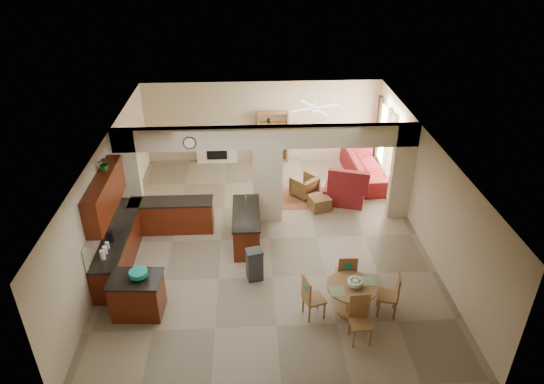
{
  "coord_description": "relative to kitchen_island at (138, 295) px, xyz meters",
  "views": [
    {
      "loc": [
        -0.48,
        -10.66,
        7.41
      ],
      "look_at": [
        0.09,
        0.3,
        1.26
      ],
      "focal_mm": 32.0,
      "sensor_mm": 36.0,
      "label": 1
    }
  ],
  "objects": [
    {
      "name": "dining_table",
      "position": [
        4.53,
        -0.23,
        0.01
      ],
      "size": [
        1.06,
        1.06,
        0.72
      ],
      "color": "brown",
      "rests_on": "floor"
    },
    {
      "name": "wall_left",
      "position": [
        -1.08,
        2.64,
        0.93
      ],
      "size": [
        0.0,
        10.0,
        10.0
      ],
      "primitive_type": "plane",
      "rotation": [
        1.57,
        0.0,
        1.57
      ],
      "color": "#C3B68F",
      "rests_on": "floor"
    },
    {
      "name": "partition_left_pier",
      "position": [
        -0.78,
        3.64,
        0.93
      ],
      "size": [
        0.6,
        0.25,
        2.8
      ],
      "primitive_type": "cube",
      "color": "#C3B68F",
      "rests_on": "floor"
    },
    {
      "name": "ceiling_fan",
      "position": [
        4.42,
        5.64,
        2.09
      ],
      "size": [
        1.0,
        1.0,
        0.1
      ],
      "primitive_type": "cylinder",
      "color": "white",
      "rests_on": "ceiling"
    },
    {
      "name": "chaise",
      "position": [
        5.28,
        4.55,
        -0.23
      ],
      "size": [
        1.43,
        1.29,
        0.48
      ],
      "primitive_type": "cube",
      "rotation": [
        0.0,
        0.0,
        -0.31
      ],
      "color": "maroon",
      "rests_on": "floor"
    },
    {
      "name": "ottoman",
      "position": [
        4.46,
        4.1,
        -0.27
      ],
      "size": [
        0.69,
        0.69,
        0.4
      ],
      "primitive_type": "cube",
      "rotation": [
        0.0,
        0.0,
        0.3
      ],
      "color": "maroon",
      "rests_on": "floor"
    },
    {
      "name": "plant",
      "position": [
        -0.9,
        2.19,
        2.07
      ],
      "size": [
        0.37,
        0.34,
        0.34
      ],
      "primitive_type": "imported",
      "rotation": [
        0.0,
        0.0,
        0.26
      ],
      "color": "#174712",
      "rests_on": "upper_cabinets"
    },
    {
      "name": "window_b",
      "position": [
        6.89,
        6.64,
        0.73
      ],
      "size": [
        0.02,
        0.9,
        1.9
      ],
      "primitive_type": "cube",
      "color": "white",
      "rests_on": "wall_right"
    },
    {
      "name": "ceiling",
      "position": [
        2.92,
        2.64,
        2.33
      ],
      "size": [
        10.0,
        10.0,
        0.0
      ],
      "primitive_type": "plane",
      "rotation": [
        3.14,
        0.0,
        0.0
      ],
      "color": "white",
      "rests_on": "wall_back"
    },
    {
      "name": "partition_center_pier",
      "position": [
        2.92,
        3.64,
        0.63
      ],
      "size": [
        0.8,
        0.25,
        2.2
      ],
      "primitive_type": "cube",
      "color": "#C3B68F",
      "rests_on": "floor"
    },
    {
      "name": "partition_right_pier",
      "position": [
        6.62,
        3.64,
        0.93
      ],
      "size": [
        0.6,
        0.25,
        2.8
      ],
      "primitive_type": "cube",
      "color": "#C3B68F",
      "rests_on": "floor"
    },
    {
      "name": "drape_a_left",
      "position": [
        6.85,
        4.34,
        0.73
      ],
      "size": [
        0.1,
        0.28,
        2.3
      ],
      "primitive_type": "cube",
      "color": "#3F1D19",
      "rests_on": "wall_right"
    },
    {
      "name": "chair_south",
      "position": [
        4.56,
        -0.95,
        0.08
      ],
      "size": [
        0.44,
        0.45,
        1.02
      ],
      "rotation": [
        0.0,
        0.0,
        0.06
      ],
      "color": "brown",
      "rests_on": "floor"
    },
    {
      "name": "wall_front",
      "position": [
        2.92,
        -2.36,
        0.93
      ],
      "size": [
        8.0,
        0.0,
        8.0
      ],
      "primitive_type": "plane",
      "rotation": [
        -1.57,
        0.0,
        0.0
      ],
      "color": "#C3B68F",
      "rests_on": "floor"
    },
    {
      "name": "floor",
      "position": [
        2.92,
        2.64,
        -0.47
      ],
      "size": [
        10.0,
        10.0,
        0.0
      ],
      "primitive_type": "plane",
      "color": "gray",
      "rests_on": "ground"
    },
    {
      "name": "sofa",
      "position": [
        6.22,
        5.93,
        -0.07
      ],
      "size": [
        2.81,
        1.22,
        0.81
      ],
      "primitive_type": "imported",
      "rotation": [
        0.0,
        0.0,
        1.62
      ],
      "color": "maroon",
      "rests_on": "floor"
    },
    {
      "name": "shelving_unit",
      "position": [
        3.27,
        7.46,
        0.43
      ],
      "size": [
        1.0,
        0.32,
        1.8
      ],
      "primitive_type": "cube",
      "color": "brown",
      "rests_on": "floor"
    },
    {
      "name": "wall_clock",
      "position": [
        0.92,
        3.49,
        1.98
      ],
      "size": [
        0.34,
        0.03,
        0.34
      ],
      "primitive_type": "cylinder",
      "rotation": [
        1.57,
        0.0,
        0.0
      ],
      "color": "#51311B",
      "rests_on": "partition_header"
    },
    {
      "name": "rug",
      "position": [
        4.12,
        4.74,
        -0.47
      ],
      "size": [
        1.6,
        1.3,
        0.01
      ],
      "primitive_type": "cube",
      "color": "brown",
      "rests_on": "floor"
    },
    {
      "name": "fruit_bowl",
      "position": [
        4.59,
        -0.23,
        0.34
      ],
      "size": [
        0.33,
        0.33,
        0.17
      ],
      "primitive_type": "cylinder",
      "color": "#6EA623",
      "rests_on": "dining_table"
    },
    {
      "name": "kitchen_island",
      "position": [
        0.0,
        0.0,
        0.0
      ],
      "size": [
        1.12,
        0.83,
        0.94
      ],
      "rotation": [
        0.0,
        0.0,
        -0.06
      ],
      "color": "#421707",
      "rests_on": "floor"
    },
    {
      "name": "chair_north",
      "position": [
        4.55,
        0.43,
        0.08
      ],
      "size": [
        0.44,
        0.44,
        1.02
      ],
      "rotation": [
        0.0,
        0.0,
        3.1
      ],
      "color": "brown",
      "rests_on": "floor"
    },
    {
      "name": "drape_a_right",
      "position": [
        6.85,
        5.54,
        0.73
      ],
      "size": [
        0.1,
        0.28,
        2.3
      ],
      "primitive_type": "cube",
      "color": "#3F1D19",
      "rests_on": "wall_right"
    },
    {
      "name": "trash_can",
      "position": [
        2.5,
        1.01,
        -0.1
      ],
      "size": [
        0.41,
        0.37,
        0.75
      ],
      "primitive_type": "cube",
      "rotation": [
        0.0,
        0.0,
        0.23
      ],
      "color": "#2E2E31",
      "rests_on": "floor"
    },
    {
      "name": "teal_bowl",
      "position": [
        0.1,
        0.0,
        0.55
      ],
      "size": [
        0.38,
        0.38,
        0.18
      ],
      "primitive_type": "cylinder",
      "color": "#15917D",
      "rests_on": "kitchen_island"
    },
    {
      "name": "chair_west",
      "position": [
        3.65,
        -0.31,
        0.08
      ],
      "size": [
        0.52,
        0.52,
        1.02
      ],
      "rotation": [
        0.0,
        0.0,
        1.86
      ],
      "color": "brown",
      "rests_on": "floor"
    },
    {
      "name": "partition_header",
      "position": [
        2.92,
        3.64,
        2.03
      ],
      "size": [
        8.0,
        0.25,
        0.6
      ],
      "primitive_type": "cube",
      "color": "#C3B68F",
      "rests_on": "partition_center_pier"
    },
    {
      "name": "kitchen_counter",
      "position": [
        -0.34,
        2.39,
        -0.01
      ],
      "size": [
        2.52,
        3.29,
        1.48
      ],
      "color": "#421707",
      "rests_on": "floor"
    },
    {
      "name": "armchair",
      "position": [
        4.1,
        4.93,
        -0.15
      ],
      "size": [
        0.97,
        0.97,
        0.63
      ],
      "primitive_type": "imported",
      "rotation": [
        0.0,
        0.0,
        3.85
      ],
      "color": "maroon",
      "rests_on": "floor"
    },
    {
      "name": "drape_b_right",
      "position": [
        6.85,
        7.24,
        0.73
      ],
      "size": [
        0.1,
        0.28,
        2.3
      ],
      "primitive_type": "cube",
      "color": "#3F1D19",
      "rests_on": "wall_right"
    },
    {
      "name": "drape_b_left",
      "position": [
        6.85,
        6.04,
        0.73
      ],
      "size": [
        0.1,
        0.28,
        2.3
      ],
      "primitive_type": "cube",
      "color": "#3F1D19",
      "rests_on": "wall_right"
    },
    {
      "name": "wall_back",
      "position": [
        2.92,
        7.64,
        0.93
      ],
      "size": [
        8.0,
        0.0,
        8.0
      ],
      "primitive_type": "plane",
      "rotation": [
        1.57,
        0.0,
        0.0
      ],
      "color": "#C3B68F",
      "rests_on": "floor"
    },
    {
      "name": "upper_cabinets",
      "position": [
        -0.9,
        1.84,
        1.45
      ],
      "size": [
        0.35,
        2.4,
        0.9
      ],
      "primitive_type": "cube",
      "color": "#421707",
      "rests_on": "wall_left"
    },
    {
      "name": "fireplace",
      "position": [
        1.32,
        7.47,
        0.14
      ],
      "size": [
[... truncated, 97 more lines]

